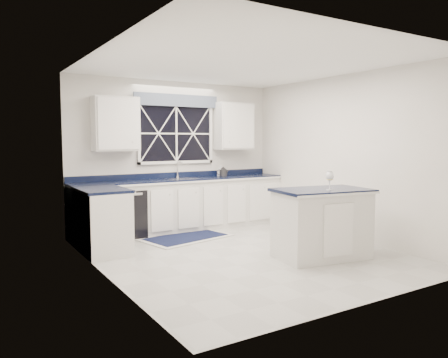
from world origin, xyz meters
TOP-DOWN VIEW (x-y plane):
  - ground at (0.00, 0.00)m, footprint 4.50×4.50m
  - back_wall at (0.00, 2.25)m, footprint 4.00×0.10m
  - base_cabinets at (-0.33, 1.78)m, footprint 3.99×1.60m
  - countertop at (0.00, 1.95)m, footprint 3.98×0.64m
  - dishwasher at (-1.10, 1.95)m, footprint 0.60×0.58m
  - window at (0.00, 2.20)m, footprint 1.65×0.09m
  - upper_cabinets at (0.00, 2.08)m, footprint 3.10×0.34m
  - faucet at (0.00, 2.14)m, footprint 0.05×0.20m
  - island at (0.81, -0.73)m, footprint 1.39×0.97m
  - rug at (-0.25, 1.35)m, footprint 1.59×1.16m
  - kettle at (0.92, 2.06)m, footprint 0.26×0.18m
  - wine_glass at (0.80, -0.87)m, footprint 0.11×0.11m
  - soap_bottle at (0.88, 2.11)m, footprint 0.12×0.12m

SIDE VIEW (x-z plane):
  - ground at x=0.00m, z-range 0.00..0.00m
  - rug at x=-0.25m, z-range 0.00..0.02m
  - dishwasher at x=-1.10m, z-range 0.00..0.82m
  - base_cabinets at x=-0.33m, z-range 0.00..0.90m
  - island at x=0.81m, z-range 0.00..0.97m
  - countertop at x=0.00m, z-range 0.90..0.94m
  - kettle at x=0.92m, z-range 0.93..1.11m
  - soap_bottle at x=0.88m, z-range 0.94..1.14m
  - faucet at x=0.00m, z-range 0.95..1.25m
  - wine_glass at x=0.80m, z-range 1.01..1.27m
  - back_wall at x=0.00m, z-range 0.00..2.70m
  - window at x=0.00m, z-range 1.20..2.46m
  - upper_cabinets at x=0.00m, z-range 1.45..2.35m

